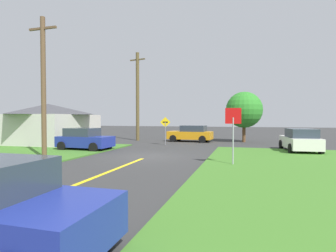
% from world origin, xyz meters
% --- Properties ---
extents(ground_plane, '(120.00, 120.00, 0.00)m').
position_xyz_m(ground_plane, '(0.00, 0.00, 0.00)').
color(ground_plane, '#343434').
extents(lane_stripe_center, '(0.20, 14.00, 0.01)m').
position_xyz_m(lane_stripe_center, '(0.00, -8.00, 0.01)').
color(lane_stripe_center, yellow).
rests_on(lane_stripe_center, ground).
extents(stop_sign, '(0.77, 0.13, 2.84)m').
position_xyz_m(stop_sign, '(5.13, -1.94, 2.00)').
color(stop_sign, '#9EA0A8').
rests_on(stop_sign, ground).
extents(car_approaching_junction, '(4.49, 2.34, 1.62)m').
position_xyz_m(car_approaching_junction, '(0.50, 11.03, 0.81)').
color(car_approaching_junction, orange).
rests_on(car_approaching_junction, ground).
extents(parked_car_near_building, '(3.96, 2.25, 1.62)m').
position_xyz_m(parked_car_near_building, '(-5.60, 1.77, 0.80)').
color(parked_car_near_building, navy).
rests_on(parked_car_near_building, ground).
extents(car_on_crossroad, '(2.34, 4.37, 1.62)m').
position_xyz_m(car_on_crossroad, '(9.38, 5.03, 0.81)').
color(car_on_crossroad, white).
rests_on(car_on_crossroad, ground).
extents(utility_pole_near, '(1.80, 0.27, 8.03)m').
position_xyz_m(utility_pole_near, '(-5.30, -2.72, 4.16)').
color(utility_pole_near, brown).
rests_on(utility_pole_near, ground).
extents(utility_pole_mid, '(1.79, 0.46, 9.20)m').
position_xyz_m(utility_pole_mid, '(-5.18, 10.91, 4.69)').
color(utility_pole_mid, brown).
rests_on(utility_pole_mid, ground).
extents(direction_sign, '(0.90, 0.19, 2.45)m').
position_xyz_m(direction_sign, '(-0.99, 7.01, 1.52)').
color(direction_sign, slate).
rests_on(direction_sign, ground).
extents(oak_tree_left, '(3.51, 3.51, 4.92)m').
position_xyz_m(oak_tree_left, '(5.59, 11.80, 3.15)').
color(oak_tree_left, brown).
rests_on(oak_tree_left, ground).
extents(barn, '(7.07, 7.43, 3.68)m').
position_xyz_m(barn, '(-11.95, 5.60, 1.84)').
color(barn, beige).
rests_on(barn, ground).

